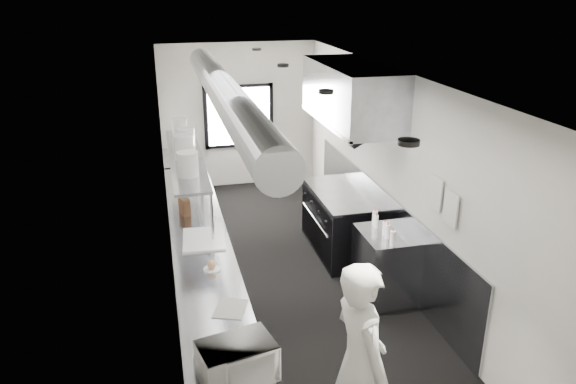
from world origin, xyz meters
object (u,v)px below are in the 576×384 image
far_work_table (185,180)px  squeeze_bottle_b (387,232)px  line_cook (360,364)px  plate_stack_b (184,147)px  plate_stack_c (186,141)px  squeeze_bottle_a (393,238)px  plate_stack_d (180,129)px  squeeze_bottle_c (385,229)px  pass_shelf (186,158)px  plate_stack_a (188,164)px  exhaust_hood (351,94)px  small_plate (212,269)px  prep_counter (204,279)px  bottle_station (386,265)px  cutting_board (204,239)px  squeeze_bottle_e (375,218)px  deli_tub_b (209,355)px  microwave (237,361)px  squeeze_bottle_d (376,222)px  deli_tub_a (202,362)px  range (342,222)px  knife_block (184,206)px

far_work_table → squeeze_bottle_b: (2.23, -4.03, 0.54)m
line_cook → plate_stack_b: bearing=8.1°
plate_stack_c → squeeze_bottle_a: 3.20m
plate_stack_d → squeeze_bottle_a: bearing=-51.5°
squeeze_bottle_c → squeeze_bottle_b: bearing=-91.9°
plate_stack_b → pass_shelf: bearing=80.4°
plate_stack_a → squeeze_bottle_b: plate_stack_a is taller
squeeze_bottle_c → exhaust_hood: bearing=89.5°
small_plate → plate_stack_c: (-0.09, 2.24, 0.84)m
prep_counter → bottle_station: bearing=-5.0°
plate_stack_a → small_plate: bearing=-84.4°
pass_shelf → small_plate: bearing=-87.3°
exhaust_hood → cutting_board: exhaust_hood is taller
squeeze_bottle_e → squeeze_bottle_a: bearing=-91.4°
line_cook → bottle_station: bearing=-36.2°
prep_counter → plate_stack_b: plate_stack_b is taller
deli_tub_b → squeeze_bottle_e: (2.36, 2.23, 0.06)m
cutting_board → deli_tub_b: bearing=-94.3°
prep_counter → small_plate: size_ratio=31.36×
line_cook → microwave: line_cook is taller
microwave → squeeze_bottle_b: (2.17, 2.11, -0.07)m
plate_stack_d → squeeze_bottle_d: bearing=-45.7°
deli_tub_b → deli_tub_a: bearing=-126.0°
plate_stack_d → squeeze_bottle_a: (2.28, -2.87, -0.75)m
line_cook → small_plate: (-1.00, 1.91, -0.02)m
prep_counter → range: (2.19, 1.20, 0.02)m
plate_stack_b → squeeze_bottle_e: (2.30, -1.27, -0.74)m
line_cook → squeeze_bottle_d: size_ratio=10.92×
line_cook → plate_stack_a: size_ratio=5.99×
plate_stack_c → plate_stack_d: plate_stack_c is taller
microwave → squeeze_bottle_d: (2.15, 2.44, -0.08)m
range → plate_stack_d: (-2.26, 1.14, 1.28)m
knife_block → plate_stack_d: size_ratio=0.66×
plate_stack_b → squeeze_bottle_e: size_ratio=1.70×
microwave → squeeze_bottle_a: microwave is taller
plate_stack_b → squeeze_bottle_b: 2.94m
bottle_station → squeeze_bottle_b: 0.56m
small_plate → squeeze_bottle_a: squeeze_bottle_a is taller
squeeze_bottle_c → squeeze_bottle_d: 0.23m
pass_shelf → small_plate: size_ratio=15.68×
squeeze_bottle_d → range: bearing=91.3°
line_cook → deli_tub_b: size_ratio=14.84×
squeeze_bottle_d → squeeze_bottle_e: bearing=80.9°
far_work_table → line_cook: line_cook is taller
prep_counter → plate_stack_d: 2.67m
knife_block → squeeze_bottle_e: bearing=-38.6°
squeeze_bottle_c → squeeze_bottle_e: 0.31m
deli_tub_a → squeeze_bottle_e: size_ratio=0.70×
line_cook → cutting_board: size_ratio=2.76×
plate_stack_b → range: bearing=-3.7°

